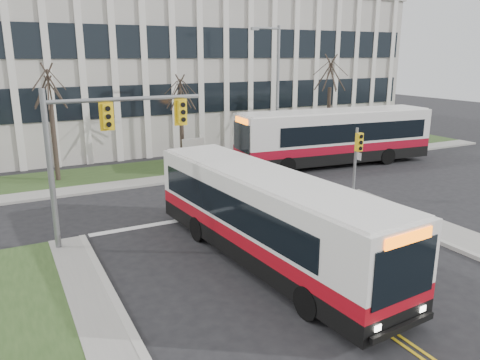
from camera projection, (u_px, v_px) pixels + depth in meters
The scene contains 14 objects.
ground at pixel (324, 287), 15.27m from camera, with size 120.00×120.00×0.00m, color black.
sidewalk_cross at pixel (243, 170), 30.50m from camera, with size 44.00×1.60×0.14m, color #9E9B93.
building_lawn at pixel (224, 162), 32.91m from camera, with size 44.00×5.00×0.12m, color #2B441D.
office_building at pixel (165, 70), 41.64m from camera, with size 40.00×16.00×12.00m, color #B8B2A9.
mast_arm_signal at pixel (95, 139), 17.80m from camera, with size 6.11×0.38×6.20m.
signal_pole_near at pixel (357, 153), 23.75m from camera, with size 0.34×0.39×3.80m.
signal_pole_far at pixel (270, 130), 31.03m from camera, with size 0.34×0.39×3.80m.
streetlight at pixel (276, 88), 31.38m from camera, with size 2.15×0.25×9.20m.
directory_sign at pixel (193, 151), 31.07m from camera, with size 1.50×0.12×2.00m.
tree_left at pixel (49, 88), 26.58m from camera, with size 1.80×1.80×7.70m.
tree_mid at pixel (181, 94), 30.49m from camera, with size 1.80×1.80×6.82m.
tree_right at pixel (330, 74), 35.40m from camera, with size 1.80×1.80×8.25m.
bus_main at pixel (266, 219), 16.83m from camera, with size 2.64×12.16×3.24m, color silver, non-canonical shape.
bus_cross at pixel (335, 138), 31.92m from camera, with size 2.98×13.74×3.66m, color silver, non-canonical shape.
Camera 1 is at (-8.84, -11.00, 7.36)m, focal length 35.00 mm.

